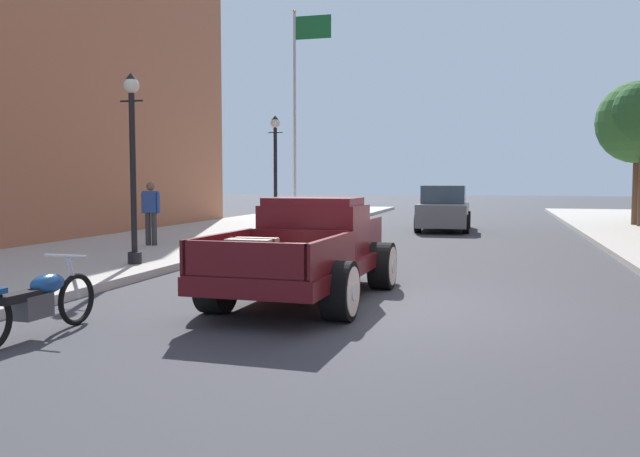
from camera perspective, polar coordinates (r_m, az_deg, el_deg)
The scene contains 9 objects.
ground_plane at distance 9.98m, azimuth 4.18°, elevation -6.57°, with size 140.00×140.00×0.00m, color #3D3D42.
hotrod_truck_maroon at distance 10.52m, azimuth -0.68°, elevation -1.84°, with size 2.32×4.99×1.58m.
motorcycle_parked at distance 8.54m, azimuth -23.18°, elevation -5.72°, with size 0.62×2.12×0.93m.
car_background_grey at distance 24.75m, azimuth 10.58°, elevation 1.61°, with size 1.95×4.34×1.65m.
pedestrian_sidewalk_left at distance 17.85m, azimuth -14.31°, elevation 1.59°, with size 0.53×0.22×1.65m.
street_lamp_near at distance 14.00m, azimuth -15.77°, elevation 6.19°, with size 0.50×0.32×3.85m.
street_lamp_far at distance 22.43m, azimuth -3.85°, elevation 5.54°, with size 0.50×0.32×3.85m.
flagpole at distance 29.97m, azimuth -1.76°, elevation 11.71°, with size 1.74×0.16×9.16m.
street_tree_farthest at distance 28.05m, azimuth 25.62°, elevation 8.19°, with size 3.09×3.09×5.42m.
Camera 1 is at (1.85, -9.63, 1.87)m, focal length 37.32 mm.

